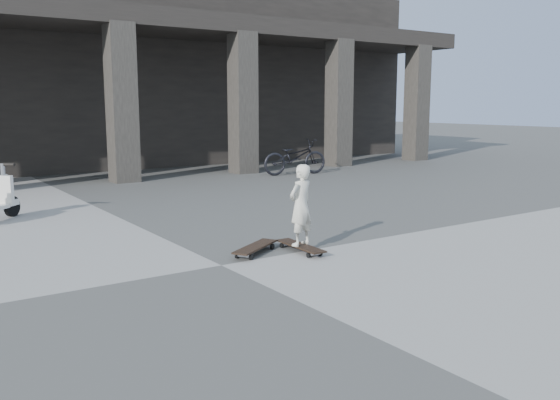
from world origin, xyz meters
TOP-DOWN VIEW (x-y plane):
  - ground at (0.00, 0.00)m, footprint 90.00×90.00m
  - colonnade at (-0.00, 13.77)m, footprint 28.00×8.82m
  - longboard at (1.23, 0.00)m, footprint 0.24×0.93m
  - skateboard_spare at (0.66, 0.26)m, footprint 0.90×0.66m
  - child at (1.23, 0.00)m, footprint 0.46×0.36m
  - bicycle at (6.34, 7.30)m, footprint 2.00×0.98m

SIDE VIEW (x-z plane):
  - ground at x=0.00m, z-range 0.00..0.00m
  - longboard at x=1.23m, z-range 0.03..0.12m
  - skateboard_spare at x=0.66m, z-range 0.03..0.14m
  - bicycle at x=6.34m, z-range 0.00..1.01m
  - child at x=1.23m, z-range 0.09..1.20m
  - colonnade at x=0.00m, z-range 0.03..6.03m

